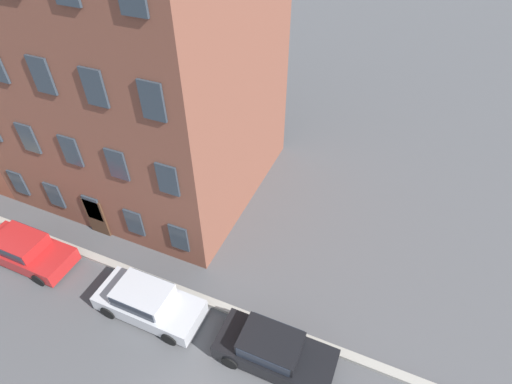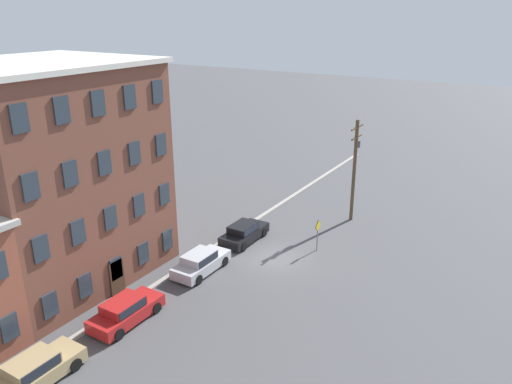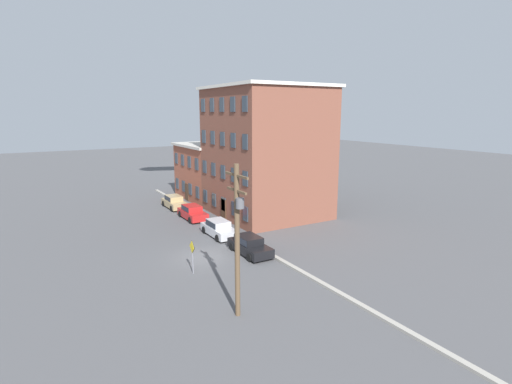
# 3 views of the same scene
# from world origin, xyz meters

# --- Properties ---
(kerb_strip) EXTENTS (56.00, 0.36, 0.16)m
(kerb_strip) POSITION_xyz_m (0.00, 4.50, 0.08)
(kerb_strip) COLOR #9E998E
(kerb_strip) RESTS_ON ground_plane
(apartment_corner) EXTENTS (9.87, 12.13, 7.02)m
(apartment_corner) POSITION_xyz_m (-19.60, 11.81, 3.53)
(apartment_corner) COLOR brown
(apartment_corner) RESTS_ON ground_plane
(apartment_midblock) EXTENTS (12.22, 10.67, 13.67)m
(apartment_midblock) POSITION_xyz_m (-9.06, 11.08, 6.85)
(apartment_midblock) COLOR brown
(apartment_midblock) RESTS_ON ground_plane
(car_red) EXTENTS (4.40, 1.92, 1.43)m
(car_red) POSITION_xyz_m (-11.02, 3.29, 0.75)
(car_red) COLOR #B21E1E
(car_red) RESTS_ON ground_plane
(car_silver) EXTENTS (4.40, 1.92, 1.43)m
(car_silver) POSITION_xyz_m (-4.32, 3.19, 0.75)
(car_silver) COLOR #B7B7BC
(car_silver) RESTS_ON ground_plane
(car_black) EXTENTS (4.40, 1.92, 1.43)m
(car_black) POSITION_xyz_m (1.12, 3.28, 0.75)
(car_black) COLOR black
(car_black) RESTS_ON ground_plane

